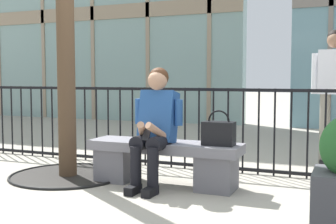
{
  "coord_description": "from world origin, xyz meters",
  "views": [
    {
      "loc": [
        1.74,
        -4.09,
        1.1
      ],
      "look_at": [
        0.0,
        0.1,
        0.75
      ],
      "focal_mm": 46.63,
      "sensor_mm": 36.0,
      "label": 1
    }
  ],
  "objects_px": {
    "stone_bench": "(164,159)",
    "bystander_at_railing": "(334,86)",
    "handbag_on_bench": "(219,133)",
    "seated_person_with_phone": "(155,123)"
  },
  "relations": [
    {
      "from": "stone_bench",
      "to": "bystander_at_railing",
      "type": "relative_size",
      "value": 0.94
    },
    {
      "from": "stone_bench",
      "to": "seated_person_with_phone",
      "type": "xyz_separation_m",
      "value": [
        -0.05,
        -0.13,
        0.38
      ]
    },
    {
      "from": "seated_person_with_phone",
      "to": "handbag_on_bench",
      "type": "bearing_deg",
      "value": 10.71
    },
    {
      "from": "stone_bench",
      "to": "bystander_at_railing",
      "type": "distance_m",
      "value": 2.51
    },
    {
      "from": "handbag_on_bench",
      "to": "bystander_at_railing",
      "type": "xyz_separation_m",
      "value": [
        0.98,
        1.83,
        0.43
      ]
    },
    {
      "from": "stone_bench",
      "to": "bystander_at_railing",
      "type": "bearing_deg",
      "value": 49.38
    },
    {
      "from": "seated_person_with_phone",
      "to": "handbag_on_bench",
      "type": "xyz_separation_m",
      "value": [
        0.63,
        0.12,
        -0.08
      ]
    },
    {
      "from": "handbag_on_bench",
      "to": "bystander_at_railing",
      "type": "bearing_deg",
      "value": 61.79
    },
    {
      "from": "bystander_at_railing",
      "to": "handbag_on_bench",
      "type": "bearing_deg",
      "value": -118.21
    },
    {
      "from": "handbag_on_bench",
      "to": "stone_bench",
      "type": "bearing_deg",
      "value": 179.01
    }
  ]
}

